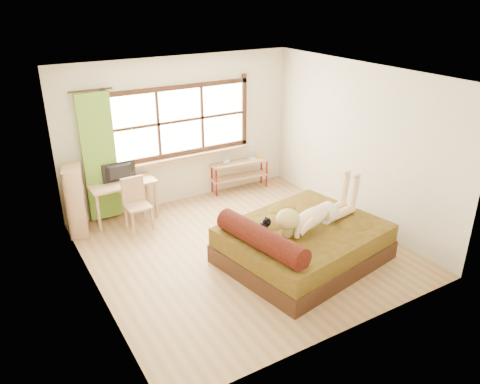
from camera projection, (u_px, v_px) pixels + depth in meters
floor at (244, 249)px, 7.35m from camera, size 4.50×4.50×0.00m
ceiling at (244, 75)px, 6.26m from camera, size 4.50×4.50×0.00m
wall_back at (181, 131)px, 8.58m from camera, size 4.50×0.00×4.50m
wall_front at (351, 233)px, 5.04m from camera, size 4.50×0.00×4.50m
wall_left at (88, 202)px, 5.76m from camera, size 0.00×4.50×4.50m
wall_right at (358, 145)px, 7.86m from camera, size 0.00×4.50×4.50m
window at (181, 123)px, 8.49m from camera, size 2.80×0.16×1.46m
curtain at (99, 158)px, 7.84m from camera, size 0.55×0.10×2.20m
bed at (301, 243)px, 6.92m from camera, size 2.52×2.16×0.85m
woman at (316, 205)px, 6.75m from camera, size 1.62×0.72×0.67m
kitten at (260, 228)px, 6.54m from camera, size 0.35×0.19×0.27m
desk at (123, 188)px, 8.05m from camera, size 1.14×0.56×0.70m
monitor at (120, 173)px, 7.99m from camera, size 0.58×0.10×0.33m
chair at (136, 200)px, 7.86m from camera, size 0.41×0.41×0.88m
pipe_shelf at (240, 169)px, 9.35m from camera, size 1.23×0.43×0.68m
cup at (226, 162)px, 9.12m from camera, size 0.14×0.14×0.10m
book at (248, 159)px, 9.37m from camera, size 0.18×0.23×0.02m
bookshelf at (76, 201)px, 7.60m from camera, size 0.40×0.56×1.16m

